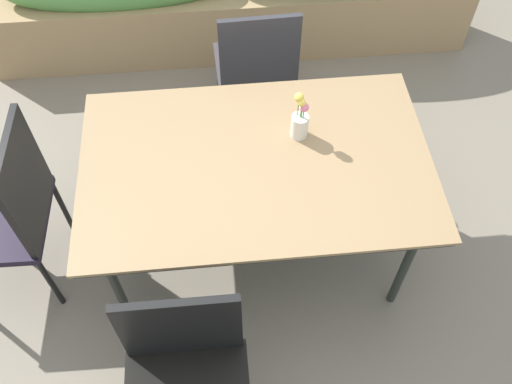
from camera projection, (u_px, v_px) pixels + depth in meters
The scene contains 7 objects.
ground_plane at pixel (251, 252), 3.07m from camera, with size 12.00×12.00×0.00m, color #756B5B.
dining_table at pixel (256, 168), 2.53m from camera, with size 1.55×0.98×0.74m.
chair_end_left at pixel (8, 209), 2.59m from camera, with size 0.50×0.50×0.98m.
chair_far_side at pixel (256, 66), 3.17m from camera, with size 0.46×0.46×0.94m.
chair_near_left at pixel (186, 381), 2.12m from camera, with size 0.48×0.48×0.92m.
flower_vase at pixel (300, 121), 2.50m from camera, with size 0.08×0.08×0.25m.
planter_box at pixel (234, 3), 3.76m from camera, with size 3.23×0.39×0.78m.
Camera 1 is at (-0.12, -1.52, 2.68)m, focal length 39.65 mm.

